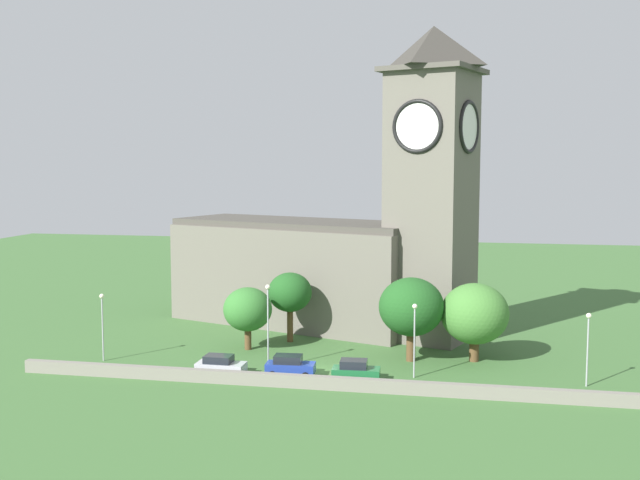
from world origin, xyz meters
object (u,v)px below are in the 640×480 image
object	(u,v)px
tree_riverside_west	(475,314)
tree_churchyard	(290,293)
streetlamp_west_mid	(268,314)
streetlamp_west_end	(102,316)
tree_by_tower	(411,307)
streetlamp_east_mid	(588,337)
church	(341,243)
tree_riverside_east	(248,310)
car_silver	(220,365)
car_green	(355,371)
streetlamp_central	(415,328)
car_blue	(290,366)

from	to	relation	value
tree_riverside_west	tree_churchyard	size ratio (longest dim) A/B	1.02
streetlamp_west_mid	tree_churchyard	distance (m)	10.78
streetlamp_west_end	tree_by_tower	bearing A→B (deg)	11.37
streetlamp_west_end	streetlamp_east_mid	xyz separation A→B (m)	(43.15, 0.32, -0.10)
tree_by_tower	streetlamp_east_mid	bearing A→B (deg)	-19.68
church	tree_riverside_east	bearing A→B (deg)	-121.85
car_silver	streetlamp_east_mid	distance (m)	31.13
church	tree_churchyard	xyz separation A→B (m)	(-3.98, -7.68, -4.42)
car_green	streetlamp_west_mid	size ratio (longest dim) A/B	0.54
streetlamp_west_mid	tree_riverside_west	bearing A→B (deg)	19.84
tree_riverside_west	tree_riverside_east	size ratio (longest dim) A/B	1.18
streetlamp_central	streetlamp_east_mid	size ratio (longest dim) A/B	1.05
streetlamp_west_mid	car_silver	bearing A→B (deg)	-142.49
car_blue	streetlamp_west_mid	xyz separation A→B (m)	(-2.46, 1.90, 4.11)
streetlamp_east_mid	car_blue	bearing A→B (deg)	-175.32
car_silver	tree_churchyard	distance (m)	14.45
tree_by_tower	tree_riverside_west	bearing A→B (deg)	10.29
car_blue	streetlamp_west_mid	size ratio (longest dim) A/B	0.56
streetlamp_central	tree_riverside_east	world-z (taller)	streetlamp_central
car_blue	streetlamp_west_mid	bearing A→B (deg)	142.32
car_green	tree_riverside_east	distance (m)	15.51
streetlamp_west_mid	tree_by_tower	xyz separation A→B (m)	(12.30, 5.48, 0.03)
streetlamp_east_mid	tree_by_tower	world-z (taller)	tree_by_tower
car_silver	car_blue	distance (m)	6.08
streetlamp_central	car_silver	bearing A→B (deg)	-171.04
streetlamp_west_end	tree_by_tower	xyz separation A→B (m)	(28.20, 5.67, 0.80)
streetlamp_east_mid	church	bearing A→B (deg)	142.49
streetlamp_central	tree_riverside_east	bearing A→B (deg)	158.06
car_silver	streetlamp_west_end	distance (m)	13.05
tree_churchyard	car_silver	bearing A→B (deg)	-102.42
car_silver	streetlamp_central	distance (m)	17.16
car_silver	streetlamp_west_mid	distance (m)	6.13
streetlamp_central	tree_by_tower	bearing A→B (deg)	97.48
streetlamp_east_mid	tree_churchyard	distance (m)	29.82
church	tree_riverside_west	world-z (taller)	church
streetlamp_east_mid	streetlamp_west_end	bearing A→B (deg)	-179.57
tree_riverside_west	tree_by_tower	size ratio (longest dim) A/B	0.93
streetlamp_east_mid	tree_riverside_west	xyz separation A→B (m)	(-9.16, 6.40, 0.29)
car_blue	streetlamp_west_end	distance (m)	18.74
tree_riverside_west	streetlamp_west_mid	bearing A→B (deg)	-160.16
car_green	streetlamp_west_end	size ratio (longest dim) A/B	0.65
streetlamp_west_mid	tree_churchyard	size ratio (longest dim) A/B	1.07
streetlamp_east_mid	tree_churchyard	size ratio (longest dim) A/B	0.86
car_silver	tree_riverside_west	distance (m)	23.83
car_silver	tree_churchyard	xyz separation A→B (m)	(2.97, 13.50, 4.22)
church	streetlamp_west_end	world-z (taller)	church
car_blue	tree_by_tower	size ratio (longest dim) A/B	0.55
car_green	tree_by_tower	xyz separation A→B (m)	(4.02, 7.87, 4.14)
church	car_green	xyz separation A→B (m)	(4.89, -20.84, -8.59)
car_blue	car_silver	bearing A→B (deg)	-172.10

